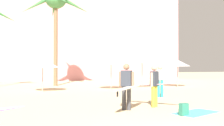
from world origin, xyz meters
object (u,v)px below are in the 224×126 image
at_px(palm_tree_center, 56,3).
at_px(cafe_umbrella_1, 142,60).
at_px(cafe_umbrella_3, 111,61).
at_px(backpack, 184,110).
at_px(person_far_right, 153,84).
at_px(cafe_umbrella_0, 178,63).
at_px(cafe_umbrella_4, 43,63).
at_px(person_mid_center, 127,85).
at_px(person_near_right, 160,80).
at_px(beach_towel, 196,113).

height_order(palm_tree_center, cafe_umbrella_1, palm_tree_center).
bearing_deg(cafe_umbrella_3, palm_tree_center, 122.80).
xyz_separation_m(backpack, person_far_right, (-0.04, 2.05, 0.73)).
xyz_separation_m(cafe_umbrella_0, cafe_umbrella_4, (-10.80, -0.39, -0.08)).
xyz_separation_m(cafe_umbrella_0, person_mid_center, (-8.31, -8.96, -1.01)).
bearing_deg(palm_tree_center, backpack, -81.01).
bearing_deg(palm_tree_center, person_far_right, -79.83).
distance_m(cafe_umbrella_0, person_mid_center, 12.26).
height_order(cafe_umbrella_4, person_far_right, cafe_umbrella_4).
bearing_deg(cafe_umbrella_1, cafe_umbrella_0, -5.36).
relative_size(cafe_umbrella_3, person_far_right, 0.86).
bearing_deg(person_near_right, cafe_umbrella_3, 22.98).
height_order(palm_tree_center, beach_towel, palm_tree_center).
bearing_deg(person_near_right, cafe_umbrella_0, -29.02).
xyz_separation_m(cafe_umbrella_0, beach_towel, (-6.16, -10.25, -1.95)).
xyz_separation_m(cafe_umbrella_4, beach_towel, (4.63, -9.87, -1.88)).
height_order(beach_towel, backpack, backpack).
height_order(cafe_umbrella_1, backpack, cafe_umbrella_1).
relative_size(person_far_right, person_near_right, 1.51).
bearing_deg(cafe_umbrella_0, cafe_umbrella_4, -177.96).
bearing_deg(cafe_umbrella_1, person_far_right, -113.64).
bearing_deg(palm_tree_center, cafe_umbrella_0, -26.86).
bearing_deg(palm_tree_center, person_mid_center, -85.86).
xyz_separation_m(cafe_umbrella_3, beach_towel, (-0.19, -9.80, -2.04)).
height_order(cafe_umbrella_3, beach_towel, cafe_umbrella_3).
bearing_deg(beach_towel, cafe_umbrella_4, 115.14).
bearing_deg(palm_tree_center, cafe_umbrella_4, -106.39).
xyz_separation_m(beach_towel, person_far_right, (-0.77, 1.78, 0.93)).
distance_m(person_far_right, person_mid_center, 1.46).
xyz_separation_m(cafe_umbrella_1, person_far_right, (-3.83, -8.76, -1.23)).
xyz_separation_m(cafe_umbrella_3, backpack, (-0.91, -10.07, -1.85)).
distance_m(cafe_umbrella_3, backpack, 10.28).
relative_size(palm_tree_center, person_near_right, 4.97).
xyz_separation_m(cafe_umbrella_4, person_near_right, (5.83, -5.30, -0.92)).
height_order(cafe_umbrella_3, person_near_right, cafe_umbrella_3).
bearing_deg(cafe_umbrella_4, cafe_umbrella_1, 5.02).
bearing_deg(cafe_umbrella_0, cafe_umbrella_1, 174.64).
height_order(palm_tree_center, backpack, palm_tree_center).
relative_size(palm_tree_center, backpack, 20.72).
relative_size(cafe_umbrella_3, person_near_right, 1.30).
bearing_deg(cafe_umbrella_4, person_near_right, -42.29).
height_order(palm_tree_center, cafe_umbrella_0, palm_tree_center).
relative_size(beach_towel, backpack, 4.17).
xyz_separation_m(palm_tree_center, cafe_umbrella_0, (9.30, -4.71, -5.32)).
bearing_deg(cafe_umbrella_0, person_far_right, -129.30).
bearing_deg(palm_tree_center, person_near_right, -67.38).
bearing_deg(person_far_right, cafe_umbrella_3, 138.06).
distance_m(cafe_umbrella_4, backpack, 10.99).
xyz_separation_m(person_mid_center, person_near_right, (3.34, 3.27, 0.01)).
relative_size(cafe_umbrella_0, person_mid_center, 1.03).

